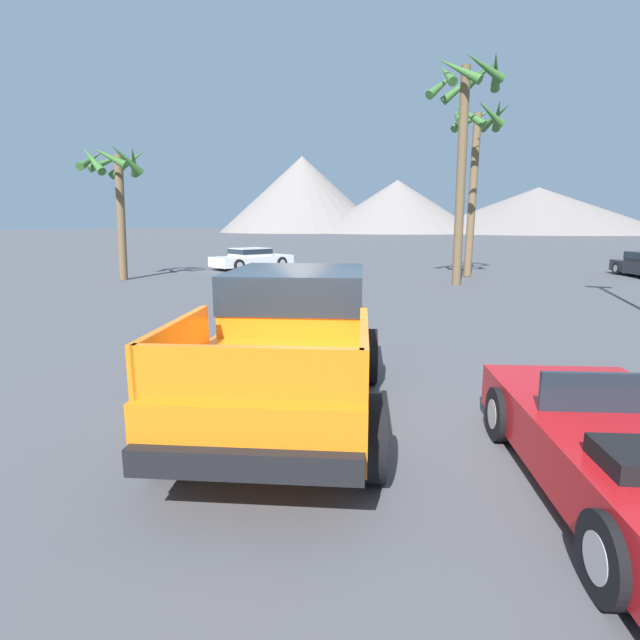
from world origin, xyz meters
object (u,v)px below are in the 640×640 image
palm_tree_tall (115,178)px  palm_tree_leaning (465,117)px  parked_car_white (252,258)px  palm_tree_short (476,147)px  orange_pickup_truck (293,332)px  red_convertible_car (638,458)px

palm_tree_tall → palm_tree_leaning: palm_tree_leaning is taller
parked_car_white → palm_tree_tall: (-2.48, -7.00, 3.85)m
parked_car_white → palm_tree_leaning: size_ratio=0.55×
parked_car_white → palm_tree_short: (11.63, 0.75, 5.30)m
palm_tree_tall → palm_tree_leaning: size_ratio=0.67×
palm_tree_short → orange_pickup_truck: bearing=-89.5°
palm_tree_leaning → parked_car_white: bearing=166.1°
orange_pickup_truck → red_convertible_car: size_ratio=1.24×
red_convertible_car → palm_tree_leaning: 17.56m
parked_car_white → palm_tree_leaning: palm_tree_leaning is taller
red_convertible_car → palm_tree_tall: 22.10m
orange_pickup_truck → red_convertible_car: 4.15m
orange_pickup_truck → parked_car_white: (-11.78, 17.89, -0.49)m
red_convertible_car → palm_tree_leaning: (-4.18, 15.92, 6.11)m
red_convertible_car → parked_car_white: parked_car_white is taller
orange_pickup_truck → palm_tree_short: (-0.15, 18.65, 4.82)m
parked_car_white → palm_tree_tall: bearing=-84.3°
parked_car_white → palm_tree_short: palm_tree_short is taller
palm_tree_tall → palm_tree_leaning: 14.83m
orange_pickup_truck → palm_tree_leaning: (-0.18, 15.02, 5.48)m
palm_tree_tall → palm_tree_leaning: bearing=16.3°
orange_pickup_truck → parked_car_white: bearing=104.0°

